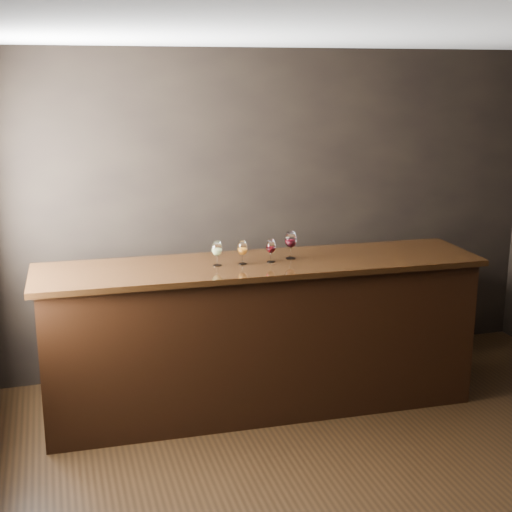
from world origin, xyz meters
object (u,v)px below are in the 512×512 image
object	(u,v)px
glass_amber	(242,249)
glass_red_a	(271,247)
glass_red_b	(291,240)
glass_white	(217,249)
bar_counter	(261,339)
back_bar_shelf	(309,320)

from	to	relation	value
glass_amber	glass_red_a	distance (m)	0.22
glass_amber	glass_red_b	world-z (taller)	glass_red_b
glass_white	glass_amber	xyz separation A→B (m)	(0.19, -0.01, -0.01)
glass_red_a	bar_counter	bearing A→B (deg)	164.58
back_bar_shelf	glass_white	bearing A→B (deg)	-144.88
back_bar_shelf	glass_red_a	bearing A→B (deg)	-129.33
bar_counter	glass_white	xyz separation A→B (m)	(-0.34, -0.00, 0.74)
bar_counter	glass_red_a	size ratio (longest dim) A/B	19.03
glass_amber	bar_counter	bearing A→B (deg)	5.36
glass_white	glass_amber	distance (m)	0.19
back_bar_shelf	glass_red_a	xyz separation A→B (m)	(-0.60, -0.73, 0.89)
glass_red_b	glass_amber	bearing A→B (deg)	-172.30
back_bar_shelf	glass_red_a	size ratio (longest dim) A/B	13.63
glass_white	glass_red_b	bearing A→B (deg)	4.06
bar_counter	glass_red_b	xyz separation A→B (m)	(0.25, 0.04, 0.76)
glass_white	glass_red_b	xyz separation A→B (m)	(0.59, 0.04, 0.02)
bar_counter	glass_red_b	distance (m)	0.80
glass_amber	glass_red_b	size ratio (longest dim) A/B	0.82
glass_red_a	back_bar_shelf	bearing A→B (deg)	50.67
glass_amber	glass_white	bearing A→B (deg)	176.44
back_bar_shelf	glass_white	size ratio (longest dim) A/B	12.83
glass_white	back_bar_shelf	bearing A→B (deg)	35.12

